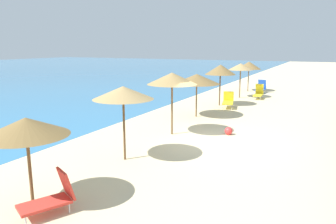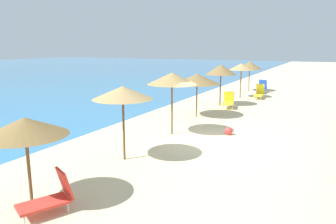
{
  "view_description": "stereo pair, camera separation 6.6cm",
  "coord_description": "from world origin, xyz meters",
  "px_view_note": "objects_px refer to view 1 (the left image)",
  "views": [
    {
      "loc": [
        -13.04,
        -4.49,
        4.05
      ],
      "look_at": [
        0.17,
        2.13,
        1.03
      ],
      "focal_mm": 34.49,
      "sensor_mm": 36.0,
      "label": 1
    },
    {
      "loc": [
        -13.01,
        -4.55,
        4.05
      ],
      "look_at": [
        0.17,
        2.13,
        1.03
      ],
      "focal_mm": 34.49,
      "sensor_mm": 36.0,
      "label": 2
    }
  ],
  "objects_px": {
    "beach_umbrella_4": "(172,79)",
    "beach_ball": "(229,131)",
    "beach_umbrella_2": "(26,127)",
    "beach_umbrella_3": "(123,93)",
    "beach_umbrella_6": "(220,70)",
    "beach_umbrella_8": "(249,65)",
    "lounge_chair_2": "(52,197)",
    "beach_umbrella_5": "(197,79)",
    "lounge_chair_0": "(259,93)",
    "lounge_chair_3": "(228,101)",
    "lounge_chair_4": "(261,88)",
    "beach_umbrella_7": "(241,67)"
  },
  "relations": [
    {
      "from": "beach_umbrella_6",
      "to": "beach_umbrella_8",
      "type": "relative_size",
      "value": 1.05
    },
    {
      "from": "beach_umbrella_5",
      "to": "lounge_chair_0",
      "type": "xyz_separation_m",
      "value": [
        8.41,
        -1.92,
        -1.77
      ]
    },
    {
      "from": "lounge_chair_0",
      "to": "beach_ball",
      "type": "relative_size",
      "value": 4.07
    },
    {
      "from": "beach_umbrella_7",
      "to": "lounge_chair_0",
      "type": "xyz_separation_m",
      "value": [
        0.32,
        -1.43,
        -2.02
      ]
    },
    {
      "from": "beach_umbrella_6",
      "to": "lounge_chair_4",
      "type": "height_order",
      "value": "beach_umbrella_6"
    },
    {
      "from": "beach_umbrella_2",
      "to": "beach_umbrella_3",
      "type": "distance_m",
      "value": 3.94
    },
    {
      "from": "beach_umbrella_3",
      "to": "beach_umbrella_6",
      "type": "xyz_separation_m",
      "value": [
        12.12,
        0.3,
        0.03
      ]
    },
    {
      "from": "lounge_chair_4",
      "to": "lounge_chair_2",
      "type": "bearing_deg",
      "value": 93.11
    },
    {
      "from": "beach_umbrella_6",
      "to": "beach_umbrella_3",
      "type": "bearing_deg",
      "value": -178.56
    },
    {
      "from": "beach_umbrella_2",
      "to": "beach_umbrella_6",
      "type": "xyz_separation_m",
      "value": [
        16.03,
        0.07,
        0.4
      ]
    },
    {
      "from": "beach_ball",
      "to": "beach_umbrella_6",
      "type": "bearing_deg",
      "value": 20.89
    },
    {
      "from": "lounge_chair_4",
      "to": "beach_umbrella_6",
      "type": "bearing_deg",
      "value": 83.76
    },
    {
      "from": "beach_umbrella_5",
      "to": "beach_ball",
      "type": "relative_size",
      "value": 7.33
    },
    {
      "from": "beach_umbrella_2",
      "to": "lounge_chair_3",
      "type": "relative_size",
      "value": 1.44
    },
    {
      "from": "beach_umbrella_7",
      "to": "beach_umbrella_8",
      "type": "relative_size",
      "value": 1.02
    },
    {
      "from": "beach_umbrella_6",
      "to": "beach_ball",
      "type": "relative_size",
      "value": 7.74
    },
    {
      "from": "beach_umbrella_4",
      "to": "beach_umbrella_5",
      "type": "relative_size",
      "value": 1.08
    },
    {
      "from": "lounge_chair_2",
      "to": "beach_ball",
      "type": "distance_m",
      "value": 9.15
    },
    {
      "from": "beach_umbrella_6",
      "to": "lounge_chair_2",
      "type": "height_order",
      "value": "beach_umbrella_6"
    },
    {
      "from": "beach_umbrella_3",
      "to": "lounge_chair_2",
      "type": "height_order",
      "value": "beach_umbrella_3"
    },
    {
      "from": "lounge_chair_2",
      "to": "lounge_chair_4",
      "type": "height_order",
      "value": "lounge_chair_4"
    },
    {
      "from": "beach_umbrella_3",
      "to": "lounge_chair_0",
      "type": "relative_size",
      "value": 1.81
    },
    {
      "from": "beach_umbrella_4",
      "to": "beach_umbrella_6",
      "type": "height_order",
      "value": "beach_umbrella_4"
    },
    {
      "from": "beach_umbrella_7",
      "to": "lounge_chair_2",
      "type": "height_order",
      "value": "beach_umbrella_7"
    },
    {
      "from": "beach_umbrella_6",
      "to": "lounge_chair_4",
      "type": "relative_size",
      "value": 2.06
    },
    {
      "from": "beach_umbrella_5",
      "to": "beach_umbrella_6",
      "type": "distance_m",
      "value": 4.15
    },
    {
      "from": "beach_umbrella_6",
      "to": "lounge_chair_2",
      "type": "bearing_deg",
      "value": -176.91
    },
    {
      "from": "beach_umbrella_2",
      "to": "beach_umbrella_7",
      "type": "bearing_deg",
      "value": -0.96
    },
    {
      "from": "beach_umbrella_8",
      "to": "beach_ball",
      "type": "xyz_separation_m",
      "value": [
        -15.28,
        -2.63,
        -2.16
      ]
    },
    {
      "from": "beach_umbrella_2",
      "to": "beach_umbrella_3",
      "type": "xyz_separation_m",
      "value": [
        3.91,
        -0.24,
        0.37
      ]
    },
    {
      "from": "beach_umbrella_5",
      "to": "lounge_chair_3",
      "type": "distance_m",
      "value": 4.04
    },
    {
      "from": "beach_umbrella_6",
      "to": "lounge_chair_3",
      "type": "bearing_deg",
      "value": -127.09
    },
    {
      "from": "beach_umbrella_3",
      "to": "lounge_chair_0",
      "type": "xyz_separation_m",
      "value": [
        16.39,
        -1.52,
        -2.01
      ]
    },
    {
      "from": "beach_umbrella_3",
      "to": "beach_ball",
      "type": "bearing_deg",
      "value": -26.1
    },
    {
      "from": "beach_umbrella_8",
      "to": "lounge_chair_4",
      "type": "xyz_separation_m",
      "value": [
        -0.68,
        -1.29,
        -1.88
      ]
    },
    {
      "from": "beach_umbrella_5",
      "to": "lounge_chair_2",
      "type": "bearing_deg",
      "value": -175.41
    },
    {
      "from": "beach_umbrella_5",
      "to": "beach_umbrella_6",
      "type": "relative_size",
      "value": 0.95
    },
    {
      "from": "beach_umbrella_8",
      "to": "lounge_chair_0",
      "type": "relative_size",
      "value": 1.81
    },
    {
      "from": "beach_umbrella_8",
      "to": "lounge_chair_4",
      "type": "distance_m",
      "value": 2.38
    },
    {
      "from": "beach_umbrella_6",
      "to": "beach_umbrella_8",
      "type": "height_order",
      "value": "beach_umbrella_6"
    },
    {
      "from": "beach_umbrella_5",
      "to": "beach_ball",
      "type": "bearing_deg",
      "value": -136.96
    },
    {
      "from": "beach_umbrella_7",
      "to": "beach_ball",
      "type": "distance_m",
      "value": 11.58
    },
    {
      "from": "beach_umbrella_8",
      "to": "lounge_chair_2",
      "type": "xyz_separation_m",
      "value": [
        -24.24,
        -0.76,
        -1.93
      ]
    },
    {
      "from": "beach_umbrella_2",
      "to": "beach_umbrella_5",
      "type": "relative_size",
      "value": 0.87
    },
    {
      "from": "beach_umbrella_6",
      "to": "beach_umbrella_8",
      "type": "xyz_separation_m",
      "value": [
        8.12,
        -0.11,
        -0.13
      ]
    },
    {
      "from": "beach_umbrella_3",
      "to": "beach_umbrella_4",
      "type": "distance_m",
      "value": 3.87
    },
    {
      "from": "beach_umbrella_4",
      "to": "lounge_chair_4",
      "type": "xyz_separation_m",
      "value": [
        15.69,
        -1.07,
        -2.14
      ]
    },
    {
      "from": "beach_umbrella_7",
      "to": "beach_umbrella_4",
      "type": "bearing_deg",
      "value": 179.68
    },
    {
      "from": "beach_umbrella_4",
      "to": "beach_ball",
      "type": "relative_size",
      "value": 7.9
    },
    {
      "from": "beach_umbrella_6",
      "to": "lounge_chair_0",
      "type": "height_order",
      "value": "beach_umbrella_6"
    }
  ]
}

